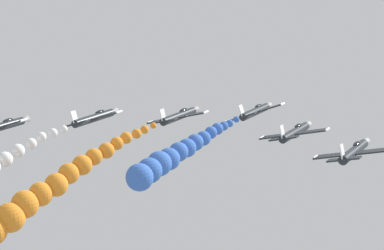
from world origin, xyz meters
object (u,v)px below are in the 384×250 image
airplane_left_inner (179,116)px  airplane_left_outer (94,118)px  airplane_right_outer (354,151)px  airplane_right_inner (295,132)px  airplane_lead (255,111)px  airplane_trailing (1,126)px

airplane_left_inner → airplane_left_outer: airplane_left_outer is taller
airplane_left_outer → airplane_right_outer: bearing=-1.2°
airplane_left_inner → airplane_right_inner: 17.34m
airplane_right_inner → airplane_right_outer: size_ratio=1.00×
airplane_right_inner → airplane_right_outer: (10.13, -8.20, 0.40)m
airplane_left_outer → airplane_lead: bearing=40.7°
airplane_lead → airplane_trailing: (-27.53, -23.35, -0.44)m
airplane_left_inner → airplane_trailing: (-19.10, -15.43, -0.44)m
airplane_right_outer → airplane_left_inner: bearing=163.5°
airplane_left_inner → airplane_left_outer: size_ratio=1.00×
airplane_left_outer → airplane_trailing: airplane_left_outer is taller
airplane_right_outer → airplane_right_inner: bearing=141.0°
airplane_trailing → airplane_lead: bearing=40.3°
airplane_left_inner → airplane_left_outer: (-9.38, -7.38, 0.21)m
airplane_right_inner → airplane_right_outer: bearing=-39.0°
airplane_right_inner → airplane_trailing: 39.58m
airplane_lead → airplane_left_inner: size_ratio=1.00×
airplane_lead → airplane_right_inner: bearing=-41.5°
airplane_left_inner → airplane_right_inner: bearing=0.1°
airplane_left_inner → airplane_left_outer: 11.94m
airplane_right_inner → airplane_left_outer: 27.73m
airplane_left_outer → airplane_trailing: bearing=-140.4°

